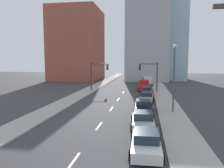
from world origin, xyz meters
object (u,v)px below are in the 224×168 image
traffic_signal_left (96,72)px  sedan_navy (146,81)px  sedan_silver (143,120)px  pickup_truck_red (144,86)px  box_truck_green (148,82)px  traffic_signal_right (152,73)px  sedan_tan (147,97)px  sedan_gray (147,92)px  sedan_white (146,143)px  street_lamp (174,73)px  sedan_black (143,106)px

traffic_signal_left → sedan_navy: (9.48, 15.21, -2.92)m
sedan_silver → pickup_truck_red: bearing=88.0°
box_truck_green → sedan_navy: 5.80m
traffic_signal_right → sedan_navy: (-1.06, 15.21, -2.92)m
sedan_tan → pickup_truck_red: size_ratio=0.79×
sedan_gray → pickup_truck_red: 6.37m
sedan_silver → box_truck_green: bearing=86.7°
sedan_white → box_truck_green: 36.81m
traffic_signal_left → sedan_navy: traffic_signal_left is taller
traffic_signal_left → street_lamp: (12.56, -16.24, 0.86)m
sedan_silver → sedan_navy: size_ratio=0.94×
sedan_black → sedan_gray: (0.45, 11.93, 0.04)m
sedan_navy → box_truck_green: bearing=-89.0°
sedan_gray → box_truck_green: (0.18, 13.47, 0.36)m
street_lamp → sedan_silver: street_lamp is taller
sedan_white → sedan_navy: bearing=89.0°
street_lamp → sedan_tan: bearing=113.3°
street_lamp → sedan_silver: size_ratio=1.79×
sedan_silver → sedan_black: size_ratio=0.98×
sedan_silver → sedan_tan: 12.73m
sedan_navy → traffic_signal_right: bearing=-88.9°
street_lamp → sedan_tan: street_lamp is taller
sedan_silver → box_truck_green: 31.63m
traffic_signal_left → sedan_navy: 18.16m
sedan_black → sedan_navy: bearing=88.5°
pickup_truck_red → sedan_navy: pickup_truck_red is taller
sedan_black → sedan_navy: 31.18m
traffic_signal_right → sedan_tan: 9.97m
sedan_white → sedan_tan: sedan_white is taller
street_lamp → sedan_gray: bearing=103.2°
sedan_silver → sedan_white: bearing=-89.4°
traffic_signal_left → sedan_gray: traffic_signal_left is taller
sedan_gray → sedan_navy: 19.25m
sedan_white → sedan_black: bearing=90.6°
street_lamp → box_truck_green: size_ratio=1.38×
sedan_tan → sedan_navy: 24.68m
traffic_signal_left → sedan_navy: size_ratio=1.23×
sedan_silver → pickup_truck_red: 24.50m
traffic_signal_left → pickup_truck_red: traffic_signal_left is taller
sedan_black → sedan_tan: bearing=85.4°
street_lamp → sedan_black: size_ratio=1.75×
traffic_signal_left → sedan_white: bearing=-70.7°
sedan_silver → pickup_truck_red: size_ratio=0.72×
sedan_navy → sedan_tan: bearing=-92.5°
pickup_truck_red → box_truck_green: box_truck_green is taller
traffic_signal_left → sedan_gray: (9.69, -4.04, -2.97)m
street_lamp → sedan_silver: (-3.23, -5.95, -3.82)m
sedan_tan → sedan_white: bearing=-86.9°
sedan_navy → sedan_white: bearing=-92.7°
street_lamp → sedan_gray: 13.10m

